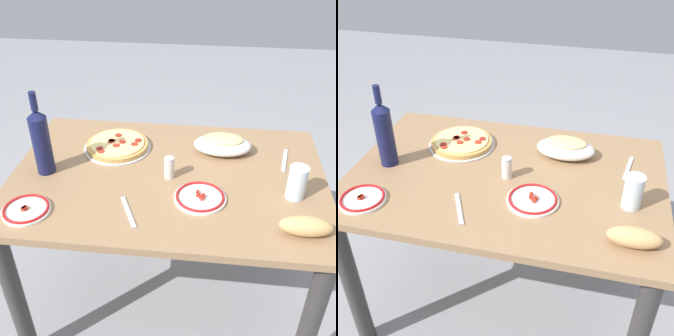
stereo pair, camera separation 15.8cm
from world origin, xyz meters
TOP-DOWN VIEW (x-y plane):
  - ground_plane at (0.00, 0.00)m, footprint 8.00×8.00m
  - dining_table at (0.00, 0.00)m, footprint 1.22×0.82m
  - pepperoni_pizza at (-0.24, 0.17)m, footprint 0.29×0.29m
  - baked_pasta_dish at (0.21, 0.19)m, footprint 0.24×0.15m
  - wine_bottle at (-0.48, -0.03)m, footprint 0.07×0.07m
  - water_glass at (0.47, -0.09)m, footprint 0.07×0.07m
  - side_plate_near at (0.13, -0.14)m, footprint 0.19×0.19m
  - side_plate_far at (-0.46, -0.28)m, footprint 0.17×0.17m
  - bread_loaf at (0.47, -0.28)m, footprint 0.17×0.07m
  - spice_shaker at (0.01, -0.02)m, footprint 0.04×0.04m
  - fork_left at (-0.11, -0.24)m, footprint 0.09×0.16m
  - fork_right at (0.46, 0.15)m, footprint 0.05×0.17m

SIDE VIEW (x-z plane):
  - ground_plane at x=0.00m, z-range 0.00..0.00m
  - dining_table at x=0.00m, z-range 0.24..0.98m
  - fork_left at x=-0.11m, z-range 0.74..0.74m
  - fork_right at x=0.46m, z-range 0.74..0.74m
  - side_plate_near at x=0.13m, z-range 0.74..0.76m
  - side_plate_far at x=-0.46m, z-range 0.74..0.76m
  - pepperoni_pizza at x=-0.24m, z-range 0.74..0.77m
  - bread_loaf at x=0.47m, z-range 0.74..0.80m
  - baked_pasta_dish at x=0.21m, z-range 0.74..0.82m
  - spice_shaker at x=0.01m, z-range 0.74..0.83m
  - water_glass at x=0.47m, z-range 0.74..0.87m
  - wine_bottle at x=-0.48m, z-range 0.71..1.04m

